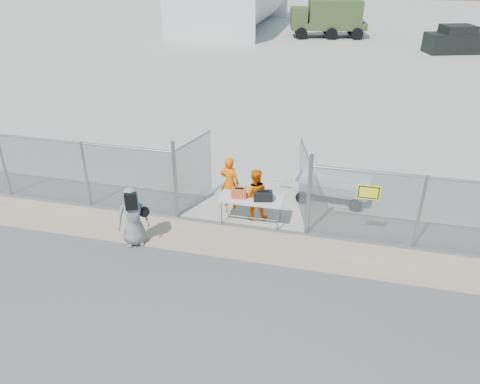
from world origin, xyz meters
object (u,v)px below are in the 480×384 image
(security_worker_right, at_px, (255,195))
(utility_trailer, at_px, (332,187))
(security_worker_left, at_px, (230,183))
(visitor, at_px, (133,216))
(folding_table, at_px, (251,210))

(security_worker_right, relative_size, utility_trailer, 0.53)
(security_worker_left, distance_m, utility_trailer, 3.47)
(visitor, relative_size, utility_trailer, 0.56)
(folding_table, relative_size, visitor, 1.09)
(utility_trailer, bearing_deg, security_worker_left, -151.52)
(security_worker_left, height_order, utility_trailer, security_worker_left)
(folding_table, xyz_separation_m, visitor, (-2.91, -1.92, 0.47))
(folding_table, height_order, security_worker_left, security_worker_left)
(folding_table, height_order, utility_trailer, folding_table)
(security_worker_right, xyz_separation_m, utility_trailer, (2.21, 1.93, -0.45))
(folding_table, xyz_separation_m, security_worker_left, (-0.87, 0.75, 0.45))
(security_worker_left, distance_m, security_worker_right, 1.07)
(folding_table, xyz_separation_m, security_worker_right, (0.06, 0.22, 0.42))
(security_worker_left, relative_size, visitor, 0.98)
(folding_table, distance_m, visitor, 3.52)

